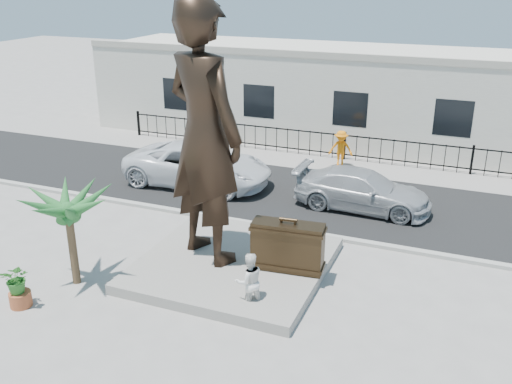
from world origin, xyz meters
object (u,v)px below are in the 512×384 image
(statue, at_px, (205,134))
(suitcase, at_px, (288,246))
(car_white, at_px, (198,165))
(tourist, at_px, (249,281))

(statue, distance_m, suitcase, 3.84)
(statue, bearing_deg, car_white, -35.47)
(statue, relative_size, suitcase, 3.69)
(tourist, xyz_separation_m, car_white, (-5.39, 7.61, 0.06))
(suitcase, bearing_deg, tourist, -108.41)
(suitcase, distance_m, car_white, 8.21)
(statue, distance_m, tourist, 4.18)
(statue, relative_size, tourist, 4.72)
(statue, bearing_deg, tourist, 163.61)
(statue, height_order, tourist, statue)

